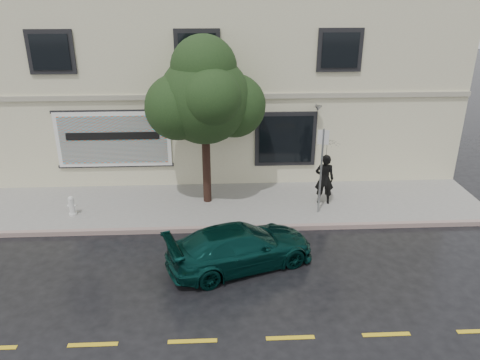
{
  "coord_description": "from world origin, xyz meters",
  "views": [
    {
      "loc": [
        0.66,
        -11.75,
        7.39
      ],
      "look_at": [
        1.35,
        2.2,
        1.48
      ],
      "focal_mm": 35.0,
      "sensor_mm": 36.0,
      "label": 1
    }
  ],
  "objects_px": {
    "pedestrian": "(324,179)",
    "fire_hydrant": "(72,206)",
    "car": "(241,247)",
    "street_tree": "(205,99)"
  },
  "relations": [
    {
      "from": "car",
      "to": "street_tree",
      "type": "distance_m",
      "value": 5.24
    },
    {
      "from": "fire_hydrant",
      "to": "car",
      "type": "bearing_deg",
      "value": -44.45
    },
    {
      "from": "pedestrian",
      "to": "fire_hydrant",
      "type": "distance_m",
      "value": 8.67
    },
    {
      "from": "fire_hydrant",
      "to": "pedestrian",
      "type": "bearing_deg",
      "value": -11.67
    },
    {
      "from": "pedestrian",
      "to": "street_tree",
      "type": "relative_size",
      "value": 0.35
    },
    {
      "from": "fire_hydrant",
      "to": "street_tree",
      "type": "bearing_deg",
      "value": -3.97
    },
    {
      "from": "street_tree",
      "to": "pedestrian",
      "type": "bearing_deg",
      "value": -5.2
    },
    {
      "from": "car",
      "to": "street_tree",
      "type": "height_order",
      "value": "street_tree"
    },
    {
      "from": "pedestrian",
      "to": "fire_hydrant",
      "type": "relative_size",
      "value": 2.64
    },
    {
      "from": "car",
      "to": "fire_hydrant",
      "type": "bearing_deg",
      "value": 40.38
    }
  ]
}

